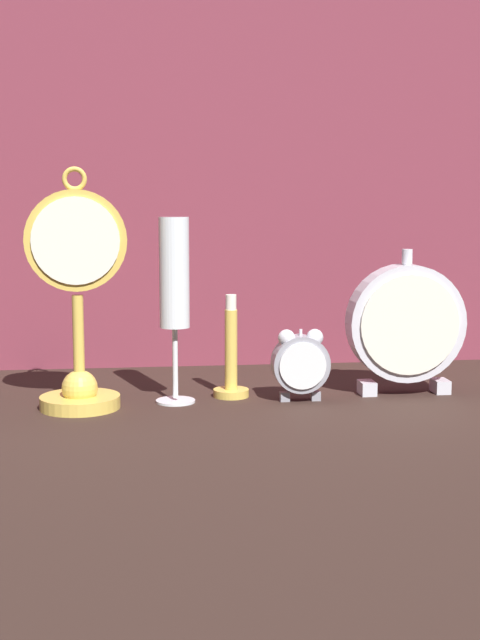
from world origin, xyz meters
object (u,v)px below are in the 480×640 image
object	(u,v)px
brass_candlestick	(231,364)
alarm_clock_twin_bell	(301,361)
pocket_watch_on_stand	(78,310)
champagne_flute	(174,286)
mantel_clock_silver	(406,324)

from	to	relation	value
brass_candlestick	alarm_clock_twin_bell	bearing A→B (deg)	-22.67
pocket_watch_on_stand	alarm_clock_twin_bell	world-z (taller)	pocket_watch_on_stand
alarm_clock_twin_bell	champagne_flute	world-z (taller)	champagne_flute
champagne_flute	mantel_clock_silver	bearing A→B (deg)	2.49
mantel_clock_silver	brass_candlestick	distance (m)	0.24
brass_candlestick	mantel_clock_silver	bearing A→B (deg)	-2.71
mantel_clock_silver	brass_candlestick	size ratio (longest dim) A/B	1.43
pocket_watch_on_stand	alarm_clock_twin_bell	size ratio (longest dim) A/B	3.18
pocket_watch_on_stand	mantel_clock_silver	distance (m)	0.43
alarm_clock_twin_bell	mantel_clock_silver	distance (m)	0.15
champagne_flute	brass_candlestick	bearing A→B (deg)	18.08
alarm_clock_twin_bell	champagne_flute	bearing A→B (deg)	175.86
alarm_clock_twin_bell	pocket_watch_on_stand	bearing A→B (deg)	-178.36
pocket_watch_on_stand	mantel_clock_silver	world-z (taller)	pocket_watch_on_stand
alarm_clock_twin_bell	mantel_clock_silver	bearing A→B (deg)	9.70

